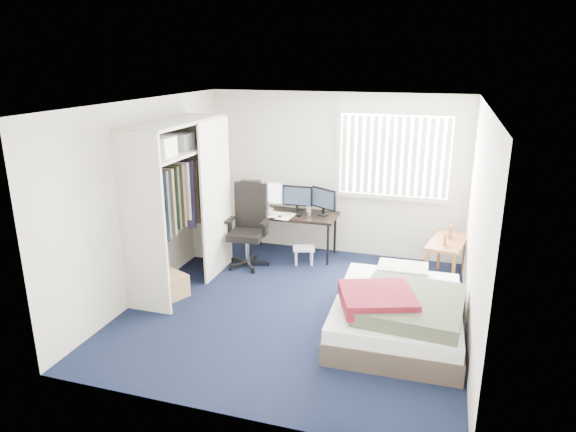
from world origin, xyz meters
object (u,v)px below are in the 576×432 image
(desk, at_px, (293,211))
(office_chair, at_px, (249,233))
(bed, at_px, (398,311))
(nightstand, at_px, (447,245))

(desk, relative_size, office_chair, 1.12)
(office_chair, xyz_separation_m, bed, (2.34, -1.42, -0.22))
(nightstand, bearing_deg, bed, -106.59)
(nightstand, bearing_deg, desk, 171.06)
(office_chair, distance_m, nightstand, 2.83)
(office_chair, relative_size, nightstand, 1.34)
(desk, distance_m, bed, 2.74)
(desk, relative_size, bed, 0.74)
(desk, relative_size, nightstand, 1.50)
(office_chair, bearing_deg, bed, -31.21)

